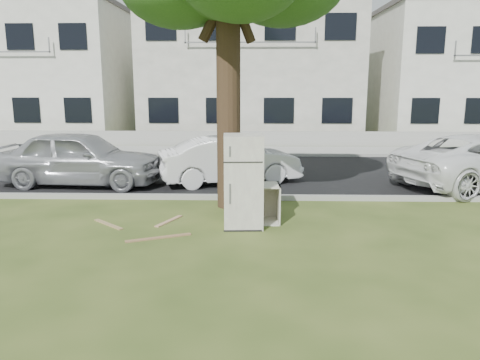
{
  "coord_description": "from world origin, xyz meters",
  "views": [
    {
      "loc": [
        0.16,
        -8.91,
        2.85
      ],
      "look_at": [
        -0.11,
        0.6,
        0.88
      ],
      "focal_mm": 35.0,
      "sensor_mm": 36.0,
      "label": 1
    }
  ],
  "objects_px": {
    "car_center": "(230,160)",
    "car_left": "(80,158)",
    "cabinet": "(255,203)",
    "fridge": "(243,181)"
  },
  "relations": [
    {
      "from": "fridge",
      "to": "cabinet",
      "type": "relative_size",
      "value": 1.81
    },
    {
      "from": "fridge",
      "to": "car_left",
      "type": "distance_m",
      "value": 6.08
    },
    {
      "from": "cabinet",
      "to": "car_center",
      "type": "bearing_deg",
      "value": 98.37
    },
    {
      "from": "cabinet",
      "to": "car_left",
      "type": "xyz_separation_m",
      "value": [
        -4.95,
        3.51,
        0.38
      ]
    },
    {
      "from": "fridge",
      "to": "cabinet",
      "type": "height_order",
      "value": "fridge"
    },
    {
      "from": "cabinet",
      "to": "car_left",
      "type": "height_order",
      "value": "car_left"
    },
    {
      "from": "fridge",
      "to": "cabinet",
      "type": "xyz_separation_m",
      "value": [
        0.23,
        0.32,
        -0.53
      ]
    },
    {
      "from": "cabinet",
      "to": "car_left",
      "type": "distance_m",
      "value": 6.08
    },
    {
      "from": "car_center",
      "to": "car_left",
      "type": "distance_m",
      "value": 4.26
    },
    {
      "from": "cabinet",
      "to": "fridge",
      "type": "bearing_deg",
      "value": -127.48
    }
  ]
}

